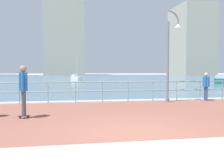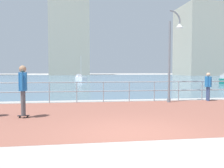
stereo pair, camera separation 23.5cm
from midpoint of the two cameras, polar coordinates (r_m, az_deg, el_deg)
ground at (r=46.34m, az=-7.88°, el=0.97°), size 220.00×220.00×0.00m
brick_paving at (r=9.61m, az=0.03°, el=-6.87°), size 28.00×7.43×0.01m
harbor_water at (r=58.08m, az=-8.29°, el=1.39°), size 180.00×88.00×0.00m
waterfront_railing at (r=13.17m, az=-2.76°, el=-0.90°), size 25.25×0.06×1.09m
lamppost at (r=13.52m, az=12.90°, el=7.25°), size 0.82×0.36×4.82m
skateboarder at (r=9.20m, az=-20.32°, el=-0.51°), size 0.40×0.55×1.84m
bystander at (r=14.70m, az=20.31°, el=-0.06°), size 0.27×0.56×1.56m
sailboat_blue at (r=42.57m, az=-8.30°, el=1.33°), size 1.97×3.10×4.18m
tower_glass at (r=101.45m, az=-10.95°, el=10.25°), size 14.93×16.09×30.58m
tower_beige at (r=97.93m, az=17.58°, el=9.42°), size 11.75×16.30×27.19m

